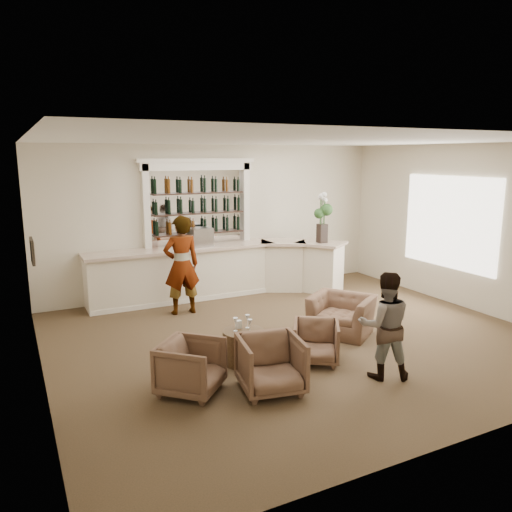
{
  "coord_description": "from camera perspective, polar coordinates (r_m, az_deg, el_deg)",
  "views": [
    {
      "loc": [
        -4.26,
        -6.91,
        3.06
      ],
      "look_at": [
        -0.34,
        0.9,
        1.3
      ],
      "focal_mm": 35.0,
      "sensor_mm": 36.0,
      "label": 1
    }
  ],
  "objects": [
    {
      "name": "espresso_machine",
      "position": [
        10.79,
        -6.36,
        2.17
      ],
      "size": [
        0.48,
        0.41,
        0.4
      ],
      "primitive_type": "cube",
      "rotation": [
        0.0,
        0.0,
        0.05
      ],
      "color": "#B4B3B8",
      "rests_on": "bar_counter"
    },
    {
      "name": "bar_counter",
      "position": [
        11.0,
        -4.05,
        -1.69
      ],
      "size": [
        5.72,
        1.8,
        1.14
      ],
      "color": "white",
      "rests_on": "ground"
    },
    {
      "name": "ground",
      "position": [
        8.67,
        4.77,
        -9.31
      ],
      "size": [
        8.0,
        8.0,
        0.0
      ],
      "primitive_type": "plane",
      "color": "brown",
      "rests_on": "ground"
    },
    {
      "name": "wine_glass_tbl_c",
      "position": [
        7.39,
        -0.7,
        -8.02
      ],
      "size": [
        0.07,
        0.07,
        0.21
      ],
      "primitive_type": null,
      "color": "white",
      "rests_on": "cocktail_table"
    },
    {
      "name": "armchair_center",
      "position": [
        6.7,
        1.71,
        -12.29
      ],
      "size": [
        0.93,
        0.95,
        0.74
      ],
      "primitive_type": "imported",
      "rotation": [
        0.0,
        0.0,
        -0.19
      ],
      "color": "brown",
      "rests_on": "ground"
    },
    {
      "name": "cocktail_table",
      "position": [
        7.61,
        -1.41,
        -10.3
      ],
      "size": [
        0.63,
        0.63,
        0.5
      ],
      "primitive_type": "cylinder",
      "color": "brown",
      "rests_on": "ground"
    },
    {
      "name": "armchair_far",
      "position": [
        8.88,
        9.75,
        -6.63
      ],
      "size": [
        1.34,
        1.37,
        0.67
      ],
      "primitive_type": "imported",
      "rotation": [
        0.0,
        0.0,
        -0.95
      ],
      "color": "brown",
      "rests_on": "ground"
    },
    {
      "name": "sommelier",
      "position": [
        9.79,
        -8.5,
        -1.05
      ],
      "size": [
        0.73,
        0.49,
        1.94
      ],
      "primitive_type": "imported",
      "rotation": [
        0.0,
        0.0,
        3.1
      ],
      "color": "gray",
      "rests_on": "ground"
    },
    {
      "name": "back_bar_alcove",
      "position": [
        11.03,
        -6.61,
        5.97
      ],
      "size": [
        2.64,
        0.25,
        3.0
      ],
      "color": "white",
      "rests_on": "ground"
    },
    {
      "name": "wine_glass_bar_right",
      "position": [
        10.85,
        -4.9,
        1.72
      ],
      "size": [
        0.07,
        0.07,
        0.21
      ],
      "primitive_type": null,
      "color": "white",
      "rests_on": "bar_counter"
    },
    {
      "name": "room_shell",
      "position": [
        8.83,
        3.52,
        6.69
      ],
      "size": [
        8.04,
        7.02,
        3.32
      ],
      "color": "beige",
      "rests_on": "ground"
    },
    {
      "name": "wine_glass_bar_left",
      "position": [
        10.77,
        -6.33,
        1.62
      ],
      "size": [
        0.07,
        0.07,
        0.21
      ],
      "primitive_type": null,
      "color": "white",
      "rests_on": "bar_counter"
    },
    {
      "name": "wine_glass_tbl_a",
      "position": [
        7.46,
        -2.36,
        -7.84
      ],
      "size": [
        0.07,
        0.07,
        0.21
      ],
      "primitive_type": null,
      "color": "white",
      "rests_on": "cocktail_table"
    },
    {
      "name": "guest",
      "position": [
        7.18,
        14.51,
        -7.68
      ],
      "size": [
        0.92,
        0.85,
        1.52
      ],
      "primitive_type": "imported",
      "rotation": [
        0.0,
        0.0,
        2.67
      ],
      "color": "gray",
      "rests_on": "ground"
    },
    {
      "name": "flower_vase",
      "position": [
        11.22,
        7.61,
        4.71
      ],
      "size": [
        0.3,
        0.3,
        1.12
      ],
      "color": "black",
      "rests_on": "bar_counter"
    },
    {
      "name": "armchair_left",
      "position": [
        6.72,
        -7.44,
        -12.48
      ],
      "size": [
        1.08,
        1.08,
        0.7
      ],
      "primitive_type": "imported",
      "rotation": [
        0.0,
        0.0,
        0.81
      ],
      "color": "brown",
      "rests_on": "ground"
    },
    {
      "name": "armchair_right",
      "position": [
        7.66,
        6.87,
        -9.71
      ],
      "size": [
        0.94,
        0.94,
        0.63
      ],
      "primitive_type": "imported",
      "rotation": [
        0.0,
        0.0,
        -0.57
      ],
      "color": "brown",
      "rests_on": "ground"
    },
    {
      "name": "wine_glass_tbl_b",
      "position": [
        7.59,
        -0.99,
        -7.48
      ],
      "size": [
        0.07,
        0.07,
        0.21
      ],
      "primitive_type": null,
      "color": "white",
      "rests_on": "cocktail_table"
    },
    {
      "name": "napkin_holder",
      "position": [
        7.61,
        -2.01,
        -7.8
      ],
      "size": [
        0.08,
        0.08,
        0.12
      ],
      "primitive_type": "cube",
      "color": "white",
      "rests_on": "cocktail_table"
    }
  ]
}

